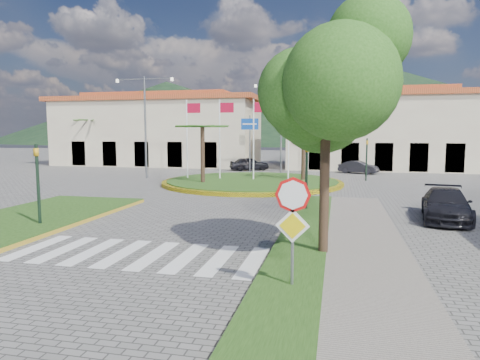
% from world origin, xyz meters
% --- Properties ---
extents(ground, '(160.00, 160.00, 0.00)m').
position_xyz_m(ground, '(0.00, 0.00, 0.00)').
color(ground, '#63615E').
rests_on(ground, ground).
extents(sidewalk_right, '(4.00, 28.00, 0.15)m').
position_xyz_m(sidewalk_right, '(6.00, 2.00, 0.07)').
color(sidewalk_right, gray).
rests_on(sidewalk_right, ground).
extents(verge_right, '(1.60, 28.00, 0.18)m').
position_xyz_m(verge_right, '(4.80, 2.00, 0.09)').
color(verge_right, '#1E4212').
rests_on(verge_right, ground).
extents(median_left, '(5.00, 14.00, 0.18)m').
position_xyz_m(median_left, '(-6.50, 6.00, 0.09)').
color(median_left, '#1E4212').
rests_on(median_left, ground).
extents(crosswalk, '(8.00, 3.00, 0.01)m').
position_xyz_m(crosswalk, '(0.00, 4.00, 0.01)').
color(crosswalk, silver).
rests_on(crosswalk, ground).
extents(roundabout_island, '(12.70, 12.70, 6.00)m').
position_xyz_m(roundabout_island, '(0.00, 22.00, 0.17)').
color(roundabout_island, yellow).
rests_on(roundabout_island, ground).
extents(stop_sign, '(0.80, 0.11, 2.65)m').
position_xyz_m(stop_sign, '(4.90, 1.96, 1.79)').
color(stop_sign, slate).
rests_on(stop_sign, ground).
extents(deciduous_tree, '(3.60, 3.60, 6.80)m').
position_xyz_m(deciduous_tree, '(5.50, 5.00, 5.18)').
color(deciduous_tree, black).
rests_on(deciduous_tree, ground).
extents(traffic_light_left, '(0.15, 0.18, 3.20)m').
position_xyz_m(traffic_light_left, '(-5.20, 6.50, 1.94)').
color(traffic_light_left, black).
rests_on(traffic_light_left, ground).
extents(traffic_light_right, '(0.15, 0.18, 3.20)m').
position_xyz_m(traffic_light_right, '(4.50, 12.00, 1.94)').
color(traffic_light_right, black).
rests_on(traffic_light_right, ground).
extents(traffic_light_far, '(0.18, 0.15, 3.20)m').
position_xyz_m(traffic_light_far, '(8.00, 26.00, 1.94)').
color(traffic_light_far, black).
rests_on(traffic_light_far, ground).
extents(direction_sign_west, '(1.60, 0.14, 5.20)m').
position_xyz_m(direction_sign_west, '(-2.00, 30.97, 3.53)').
color(direction_sign_west, slate).
rests_on(direction_sign_west, ground).
extents(direction_sign_east, '(1.60, 0.14, 5.20)m').
position_xyz_m(direction_sign_east, '(3.00, 30.97, 3.53)').
color(direction_sign_east, slate).
rests_on(direction_sign_east, ground).
extents(street_lamp_centre, '(4.80, 0.16, 8.00)m').
position_xyz_m(street_lamp_centre, '(1.00, 30.00, 4.50)').
color(street_lamp_centre, slate).
rests_on(street_lamp_centre, ground).
extents(street_lamp_west, '(4.80, 0.16, 8.00)m').
position_xyz_m(street_lamp_west, '(-9.00, 24.00, 4.50)').
color(street_lamp_west, slate).
rests_on(street_lamp_west, ground).
extents(building_left, '(23.32, 9.54, 8.05)m').
position_xyz_m(building_left, '(-14.00, 38.00, 3.90)').
color(building_left, '#C5B195').
rests_on(building_left, ground).
extents(building_right, '(19.08, 9.54, 8.05)m').
position_xyz_m(building_right, '(10.00, 38.00, 3.90)').
color(building_right, '#C5B195').
rests_on(building_right, ground).
extents(hill_far_west, '(140.00, 140.00, 22.00)m').
position_xyz_m(hill_far_west, '(-55.00, 140.00, 11.00)').
color(hill_far_west, black).
rests_on(hill_far_west, ground).
extents(hill_far_mid, '(180.00, 180.00, 30.00)m').
position_xyz_m(hill_far_mid, '(15.00, 160.00, 15.00)').
color(hill_far_mid, black).
rests_on(hill_far_mid, ground).
extents(hill_near_back, '(110.00, 110.00, 16.00)m').
position_xyz_m(hill_near_back, '(-10.00, 130.00, 8.00)').
color(hill_near_back, black).
rests_on(hill_near_back, ground).
extents(white_van, '(5.18, 3.60, 1.31)m').
position_xyz_m(white_van, '(-9.89, 35.39, 0.66)').
color(white_van, silver).
rests_on(white_van, ground).
extents(car_dark_a, '(4.04, 2.93, 1.28)m').
position_xyz_m(car_dark_a, '(-2.41, 32.82, 0.64)').
color(car_dark_a, black).
rests_on(car_dark_a, ground).
extents(car_dark_b, '(3.62, 2.32, 1.13)m').
position_xyz_m(car_dark_b, '(7.70, 31.77, 0.56)').
color(car_dark_b, black).
rests_on(car_dark_b, ground).
extents(car_side_right, '(2.47, 4.71, 1.30)m').
position_xyz_m(car_side_right, '(10.30, 11.53, 0.65)').
color(car_side_right, black).
rests_on(car_side_right, ground).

